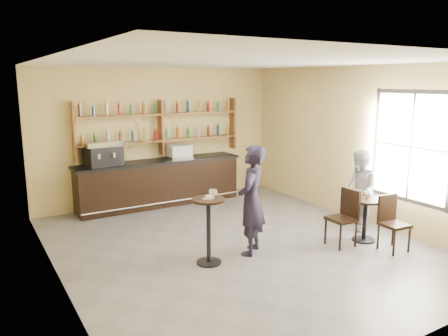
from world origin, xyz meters
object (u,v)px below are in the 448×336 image
pedestal_table (209,231)px  cafe_table (365,220)px  chair_south (395,224)px  pastry_case (179,152)px  man_main (251,200)px  patron_second (359,190)px  chair_west (341,218)px  espresso_machine (103,154)px  bar_counter (160,183)px

pedestal_table → cafe_table: size_ratio=1.35×
cafe_table → chair_south: bearing=-85.2°
cafe_table → pastry_case: bearing=113.1°
pastry_case → chair_south: size_ratio=0.56×
pedestal_table → man_main: bearing=1.3°
pedestal_table → patron_second: 3.32m
chair_west → patron_second: size_ratio=0.64×
espresso_machine → chair_south: size_ratio=0.78×
patron_second → pastry_case: bearing=-121.0°
espresso_machine → pastry_case: size_ratio=1.39×
cafe_table → patron_second: patron_second is taller
bar_counter → pastry_case: pastry_case is taller
bar_counter → chair_west: (1.74, -4.10, -0.03)m
man_main → chair_south: bearing=109.2°
bar_counter → espresso_machine: (-1.29, 0.00, 0.80)m
pedestal_table → man_main: man_main is taller
bar_counter → man_main: (0.17, -3.57, 0.39)m
espresso_machine → man_main: (1.46, -3.57, -0.41)m
cafe_table → patron_second: size_ratio=0.50×
pastry_case → chair_south: bearing=-77.1°
pastry_case → cafe_table: size_ratio=0.68×
chair_west → bar_counter: bearing=-155.9°
cafe_table → patron_second: 0.73m
man_main → chair_south: 2.51m
man_main → pastry_case: bearing=-137.6°
espresso_machine → patron_second: espresso_machine is taller
espresso_machine → chair_south: (3.63, -4.75, -0.86)m
pedestal_table → espresso_machine: bearing=100.0°
bar_counter → cafe_table: (2.29, -4.15, -0.14)m
pastry_case → man_main: bearing=-103.6°
espresso_machine → patron_second: bearing=-51.7°
bar_counter → chair_south: 5.30m
pastry_case → chair_west: pastry_case is taller
patron_second → chair_west: bearing=-35.2°
chair_west → chair_south: 0.88m
chair_west → cafe_table: bearing=86.0°
pedestal_table → chair_south: bearing=-21.3°
patron_second → espresso_machine: bearing=-104.1°
bar_counter → cafe_table: size_ratio=4.95×
chair_west → espresso_machine: bearing=-142.4°
man_main → chair_west: man_main is taller
espresso_machine → cafe_table: (3.58, -4.15, -0.94)m
espresso_machine → man_main: bearing=-76.6°
pedestal_table → patron_second: patron_second is taller
espresso_machine → pedestal_table: (0.63, -3.59, -0.80)m
chair_south → bar_counter: bearing=120.8°
bar_counter → pedestal_table: size_ratio=3.66×
pedestal_table → bar_counter: bearing=79.6°
pedestal_table → cafe_table: 3.00m
chair_west → patron_second: (0.92, 0.45, 0.29)m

